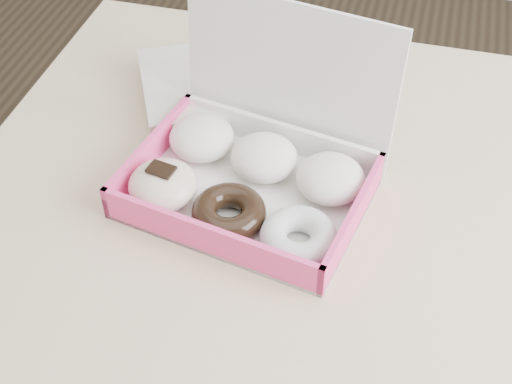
# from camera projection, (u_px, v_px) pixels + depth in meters

# --- Properties ---
(table) EXTENTS (1.20, 0.80, 0.75)m
(table) POSITION_uv_depth(u_px,v_px,m) (404.00, 253.00, 0.97)
(table) COLOR tan
(table) RESTS_ON ground
(donut_box) EXTENTS (0.34, 0.30, 0.22)m
(donut_box) POSITION_uv_depth(u_px,v_px,m) (251.00, 170.00, 0.92)
(donut_box) COLOR white
(donut_box) RESTS_ON table
(newspapers) EXTENTS (0.30, 0.28, 0.04)m
(newspapers) POSITION_uv_depth(u_px,v_px,m) (225.00, 86.00, 1.07)
(newspapers) COLOR white
(newspapers) RESTS_ON table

